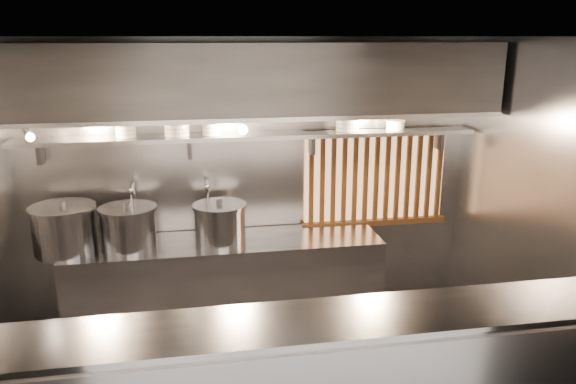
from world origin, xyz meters
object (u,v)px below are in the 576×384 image
object	(u,v)px
stock_pot_right	(220,223)
stock_pot_left	(64,229)
heat_lamp	(26,130)
pendant_bulb	(243,130)
stock_pot_mid	(129,227)

from	to	relation	value
stock_pot_right	stock_pot_left	bearing A→B (deg)	179.88
heat_lamp	pendant_bulb	world-z (taller)	heat_lamp
stock_pot_left	stock_pot_mid	distance (m)	0.56
stock_pot_right	pendant_bulb	bearing A→B (deg)	22.16
stock_pot_mid	stock_pot_right	xyz separation A→B (m)	(0.84, 0.00, -0.01)
heat_lamp	stock_pot_mid	size ratio (longest dim) A/B	0.50
heat_lamp	pendant_bulb	bearing A→B (deg)	11.00
heat_lamp	stock_pot_right	world-z (taller)	heat_lamp
stock_pot_mid	stock_pot_right	world-z (taller)	stock_pot_mid
heat_lamp	pendant_bulb	distance (m)	1.83
heat_lamp	stock_pot_right	distance (m)	1.85
stock_pot_mid	heat_lamp	bearing A→B (deg)	-160.91
pendant_bulb	stock_pot_right	bearing A→B (deg)	-157.84
stock_pot_left	stock_pot_right	world-z (taller)	stock_pot_left
heat_lamp	stock_pot_left	bearing A→B (deg)	59.56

